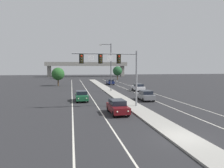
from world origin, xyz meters
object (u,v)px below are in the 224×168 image
object	(u,v)px
tree_far_left_c	(59,72)
car_receding_white	(138,87)
tree_far_right_a	(117,71)
car_oncoming_darkred	(118,107)
tree_far_left_b	(58,74)
car_receding_grey	(145,95)
street_lamp_median	(110,64)
car_oncoming_green	(82,96)
car_receding_navy	(110,82)
overhead_signal_mast	(114,65)

from	to	relation	value
tree_far_left_c	car_receding_white	bearing A→B (deg)	-69.58
tree_far_right_a	tree_far_left_c	world-z (taller)	tree_far_right_a
car_oncoming_darkred	tree_far_left_b	bearing A→B (deg)	102.83
tree_far_left_b	tree_far_right_a	bearing A→B (deg)	48.49
car_receding_grey	tree_far_left_c	world-z (taller)	tree_far_left_c
street_lamp_median	car_oncoming_darkred	world-z (taller)	street_lamp_median
car_oncoming_green	car_receding_navy	size ratio (longest dim) A/B	1.00
car_oncoming_green	tree_far_left_b	bearing A→B (deg)	100.32
car_oncoming_green	car_receding_grey	size ratio (longest dim) A/B	1.00
car_oncoming_darkred	street_lamp_median	bearing A→B (deg)	82.26
car_oncoming_green	car_receding_grey	distance (m)	10.02
car_receding_white	tree_far_left_b	world-z (taller)	tree_far_left_b
overhead_signal_mast	car_receding_navy	xyz separation A→B (m)	(5.92, 36.09, -4.71)
street_lamp_median	car_oncoming_green	distance (m)	14.42
car_receding_grey	tree_far_left_c	distance (m)	67.72
car_receding_grey	car_receding_navy	bearing A→B (deg)	90.29
car_oncoming_green	car_receding_white	world-z (taller)	same
overhead_signal_mast	tree_far_right_a	distance (m)	60.69
overhead_signal_mast	tree_far_right_a	xyz separation A→B (m)	(12.97, 59.26, -1.97)
car_oncoming_darkred	car_oncoming_green	world-z (taller)	same
car_receding_white	car_receding_navy	bearing A→B (deg)	99.73
street_lamp_median	car_oncoming_darkred	xyz separation A→B (m)	(-2.98, -21.89, -4.97)
tree_far_left_c	tree_far_right_a	bearing A→B (deg)	-26.18
tree_far_right_a	car_oncoming_darkred	bearing A→B (deg)	-101.92
overhead_signal_mast	tree_far_left_c	world-z (taller)	overhead_signal_mast
car_receding_grey	tree_far_left_c	bearing A→B (deg)	104.25
car_oncoming_darkred	tree_far_left_b	xyz separation A→B (m)	(-8.68, 38.10, 2.47)
car_receding_navy	street_lamp_median	bearing A→B (deg)	-100.33
car_receding_navy	car_oncoming_green	bearing A→B (deg)	-108.25
car_receding_navy	tree_far_left_c	size ratio (longest dim) A/B	0.94
car_receding_grey	tree_far_left_b	size ratio (longest dim) A/B	0.88
car_receding_navy	car_receding_grey	bearing A→B (deg)	-89.71
car_receding_navy	tree_far_left_b	size ratio (longest dim) A/B	0.89
tree_far_right_a	tree_far_left_c	bearing A→B (deg)	153.82
car_receding_navy	tree_far_left_b	world-z (taller)	tree_far_left_b
car_receding_navy	tree_far_left_c	xyz separation A→B (m)	(-16.50, 34.75, 2.29)
car_receding_navy	tree_far_right_a	size ratio (longest dim) A/B	0.82
car_receding_white	tree_far_left_b	size ratio (longest dim) A/B	0.89
overhead_signal_mast	tree_far_left_b	world-z (taller)	overhead_signal_mast
overhead_signal_mast	tree_far_left_b	distance (m)	35.67
street_lamp_median	tree_far_left_b	xyz separation A→B (m)	(-11.65, 16.21, -2.50)
overhead_signal_mast	tree_far_right_a	world-z (taller)	overhead_signal_mast
overhead_signal_mast	street_lamp_median	size ratio (longest dim) A/B	0.84
car_receding_navy	overhead_signal_mast	bearing A→B (deg)	-99.32
tree_far_left_c	tree_far_left_b	distance (m)	36.43
car_oncoming_darkred	car_receding_grey	bearing A→B (deg)	54.33
car_oncoming_darkred	car_receding_grey	xyz separation A→B (m)	(6.38, 8.89, 0.00)
car_oncoming_green	car_receding_white	bearing A→B (deg)	42.85
car_oncoming_green	tree_far_left_b	world-z (taller)	tree_far_left_b
car_receding_grey	car_receding_navy	xyz separation A→B (m)	(-0.15, 30.86, 0.00)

